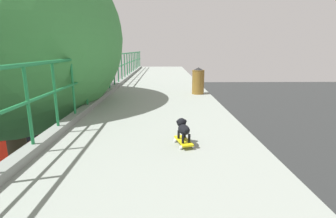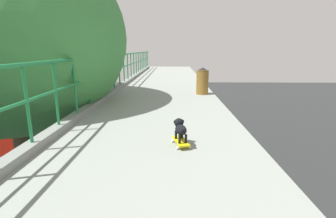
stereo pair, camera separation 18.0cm
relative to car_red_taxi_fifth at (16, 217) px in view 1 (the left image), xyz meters
The scene contains 6 objects.
car_red_taxi_fifth is the anchor object (origin of this frame).
city_bus 10.31m from the car_red_taxi_fifth, 110.00° to the left, with size 2.55×11.78×3.20m.
roadside_tree_mid 8.21m from the car_red_taxi_fifth, 52.55° to the right, with size 5.99×5.99×10.50m.
toy_skateboard 10.77m from the car_red_taxi_fifth, 43.03° to the right, with size 0.28×0.47×0.08m.
small_dog 10.87m from the car_red_taxi_fifth, 43.00° to the right, with size 0.22×0.38×0.31m.
litter_bin 9.80m from the car_red_taxi_fifth, 13.86° to the right, with size 0.38×0.38×0.82m.
Camera 1 is at (1.51, -0.75, 7.70)m, focal length 27.35 mm.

